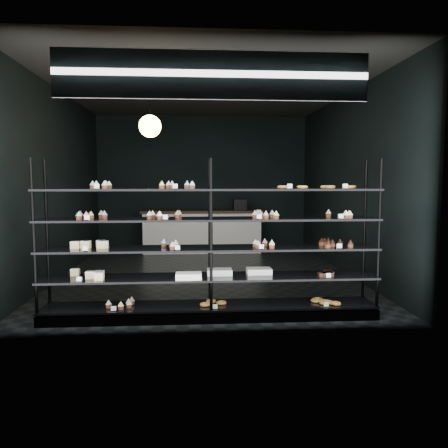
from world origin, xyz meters
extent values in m
cube|color=black|center=(0.00, 0.00, 0.01)|extent=(5.00, 6.00, 0.01)
cube|color=black|center=(0.00, 0.00, 3.20)|extent=(5.00, 6.00, 0.01)
cube|color=black|center=(0.00, 3.00, 1.60)|extent=(5.00, 0.01, 3.20)
cube|color=black|center=(0.00, -3.00, 1.60)|extent=(5.00, 0.01, 3.20)
cube|color=black|center=(-2.50, 0.00, 1.60)|extent=(0.01, 6.00, 3.20)
cube|color=black|center=(2.50, 0.00, 1.60)|extent=(0.01, 6.00, 3.20)
cube|color=black|center=(-0.02, -2.45, 0.06)|extent=(4.00, 0.50, 0.12)
cylinder|color=black|center=(-1.99, -2.67, 0.99)|extent=(0.04, 0.04, 1.85)
cylinder|color=black|center=(-1.99, -2.23, 0.99)|extent=(0.04, 0.04, 1.85)
cylinder|color=black|center=(-0.02, -2.67, 0.99)|extent=(0.04, 0.04, 1.85)
cylinder|color=black|center=(-0.02, -2.23, 0.99)|extent=(0.04, 0.04, 1.85)
cylinder|color=black|center=(1.95, -2.67, 0.99)|extent=(0.04, 0.04, 1.85)
cylinder|color=black|center=(1.95, -2.23, 0.99)|extent=(0.04, 0.04, 1.85)
cube|color=black|center=(-0.02, -2.45, 0.15)|extent=(4.00, 0.50, 0.03)
cube|color=black|center=(-0.02, -2.45, 0.50)|extent=(4.00, 0.50, 0.02)
cube|color=black|center=(-0.02, -2.45, 0.85)|extent=(4.00, 0.50, 0.02)
cube|color=black|center=(-0.02, -2.45, 1.20)|extent=(4.00, 0.50, 0.02)
cube|color=black|center=(-0.02, -2.45, 1.55)|extent=(4.00, 0.50, 0.02)
cube|color=white|center=(-1.25, -2.63, 1.59)|extent=(0.06, 0.04, 0.06)
cube|color=white|center=(-0.41, -2.63, 1.59)|extent=(0.06, 0.04, 0.06)
cube|color=white|center=(0.88, -2.63, 1.59)|extent=(0.05, 0.04, 0.06)
cube|color=white|center=(1.52, -2.63, 1.59)|extent=(0.06, 0.04, 0.06)
cube|color=white|center=(-1.42, -2.63, 1.24)|extent=(0.06, 0.04, 0.06)
cube|color=white|center=(-0.55, -2.63, 1.24)|extent=(0.05, 0.04, 0.06)
cube|color=white|center=(0.57, -2.63, 1.24)|extent=(0.05, 0.04, 0.06)
cube|color=white|center=(1.46, -2.63, 1.24)|extent=(0.06, 0.04, 0.06)
cube|color=white|center=(-1.42, -2.63, 0.89)|extent=(0.06, 0.04, 0.06)
cube|color=white|center=(-0.41, -2.63, 0.89)|extent=(0.06, 0.04, 0.06)
cube|color=white|center=(0.58, -2.63, 0.89)|extent=(0.05, 0.04, 0.06)
cube|color=white|center=(1.51, -2.63, 0.89)|extent=(0.06, 0.04, 0.06)
cube|color=white|center=(-1.49, -2.63, 0.54)|extent=(0.06, 0.04, 0.06)
cube|color=white|center=(1.41, -2.63, 0.54)|extent=(0.06, 0.04, 0.06)
cube|color=white|center=(-1.13, -2.63, 0.19)|extent=(0.06, 0.04, 0.06)
cube|color=white|center=(-0.01, -2.63, 0.19)|extent=(0.05, 0.04, 0.06)
cube|color=white|center=(1.33, -2.63, 0.19)|extent=(0.06, 0.04, 0.06)
cube|color=#0D1C43|center=(0.00, -2.92, 2.75)|extent=(3.20, 0.04, 0.45)
cube|color=white|center=(0.00, -2.94, 2.75)|extent=(3.30, 0.02, 0.50)
cylinder|color=black|center=(-0.84, -1.05, 2.90)|extent=(0.01, 0.01, 0.57)
sphere|color=#FFB759|center=(-0.84, -1.05, 2.45)|extent=(0.32, 0.32, 0.32)
cube|color=silver|center=(-0.03, 2.50, 0.46)|extent=(2.68, 0.60, 0.92)
cube|color=black|center=(-0.03, 2.50, 0.95)|extent=(2.79, 0.65, 0.06)
cube|color=black|center=(0.86, 2.50, 1.10)|extent=(0.30, 0.30, 0.25)
camera|label=1|loc=(-0.21, -7.60, 1.65)|focal=35.00mm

